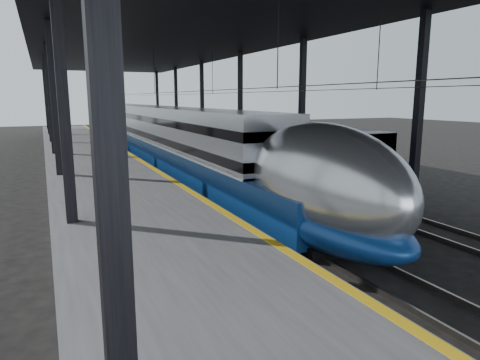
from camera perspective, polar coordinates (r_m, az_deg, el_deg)
ground at (r=12.86m, az=7.90°, el=-12.49°), size 160.00×160.00×0.00m
platform at (r=30.40m, az=-18.81°, el=1.59°), size 6.00×80.00×1.00m
yellow_strip at (r=30.72m, az=-13.68°, el=2.90°), size 0.30×80.00×0.01m
rails at (r=32.24m, az=-4.50°, el=1.87°), size 6.52×80.00×0.16m
canopy at (r=31.32m, az=-9.46°, el=18.09°), size 18.00×75.00×9.47m
tgv_train at (r=40.30m, az=-12.57°, el=6.30°), size 3.11×65.20×4.45m
second_train at (r=44.30m, az=-6.96°, el=6.49°), size 2.57×56.05×3.54m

